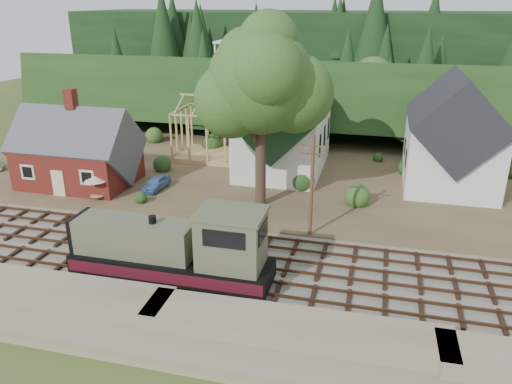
% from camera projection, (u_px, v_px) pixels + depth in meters
% --- Properties ---
extents(ground, '(140.00, 140.00, 0.00)m').
position_uv_depth(ground, '(198.00, 259.00, 34.57)').
color(ground, '#384C1E').
rests_on(ground, ground).
extents(embankment, '(64.00, 5.00, 1.60)m').
position_uv_depth(embankment, '(143.00, 333.00, 26.89)').
color(embankment, '#7F7259').
rests_on(embankment, ground).
extents(railroad_bed, '(64.00, 11.00, 0.16)m').
position_uv_depth(railroad_bed, '(198.00, 258.00, 34.54)').
color(railroad_bed, '#726B5B').
rests_on(railroad_bed, ground).
extents(village_flat, '(64.00, 26.00, 0.30)m').
position_uv_depth(village_flat, '(260.00, 175.00, 50.79)').
color(village_flat, brown).
rests_on(village_flat, ground).
extents(hillside, '(70.00, 28.96, 12.74)m').
position_uv_depth(hillside, '(299.00, 123.00, 72.53)').
color(hillside, '#1E3F19').
rests_on(hillside, ground).
extents(ridge, '(80.00, 20.00, 12.00)m').
position_uv_depth(ridge, '(315.00, 103.00, 86.99)').
color(ridge, black).
rests_on(ridge, ground).
extents(depot, '(10.80, 7.41, 9.00)m').
position_uv_depth(depot, '(78.00, 154.00, 47.03)').
color(depot, '#5B1E15').
rests_on(depot, village_flat).
extents(church, '(8.40, 15.17, 13.00)m').
position_uv_depth(church, '(284.00, 124.00, 50.03)').
color(church, silver).
rests_on(church, village_flat).
extents(farmhouse, '(8.40, 10.80, 10.60)m').
position_uv_depth(farmhouse, '(453.00, 139.00, 45.85)').
color(farmhouse, silver).
rests_on(farmhouse, village_flat).
extents(timber_frame, '(8.20, 6.20, 6.99)m').
position_uv_depth(timber_frame, '(216.00, 132.00, 54.66)').
color(timber_frame, tan).
rests_on(timber_frame, village_flat).
extents(lattice_tower, '(3.20, 3.20, 12.12)m').
position_uv_depth(lattice_tower, '(231.00, 62.00, 57.64)').
color(lattice_tower, silver).
rests_on(lattice_tower, village_flat).
extents(big_tree, '(10.90, 8.40, 14.70)m').
position_uv_depth(big_tree, '(263.00, 89.00, 39.50)').
color(big_tree, '#38281E').
rests_on(big_tree, village_flat).
extents(telegraph_pole_near, '(2.20, 0.28, 8.00)m').
position_uv_depth(telegraph_pole_near, '(312.00, 185.00, 36.13)').
color(telegraph_pole_near, '#4C331E').
rests_on(telegraph_pole_near, ground).
extents(locomotive, '(12.74, 3.18, 5.07)m').
position_uv_depth(locomotive, '(178.00, 250.00, 31.09)').
color(locomotive, black).
rests_on(locomotive, railroad_bed).
extents(car_blue, '(1.73, 3.72, 1.23)m').
position_uv_depth(car_blue, '(156.00, 183.00, 46.24)').
color(car_blue, '#5179AE').
rests_on(car_blue, village_flat).
extents(car_red, '(5.13, 3.38, 1.31)m').
position_uv_depth(car_red, '(470.00, 183.00, 46.23)').
color(car_red, red).
rests_on(car_red, village_flat).
extents(patio_set, '(1.98, 1.98, 2.21)m').
position_uv_depth(patio_set, '(96.00, 179.00, 43.42)').
color(patio_set, silver).
rests_on(patio_set, village_flat).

